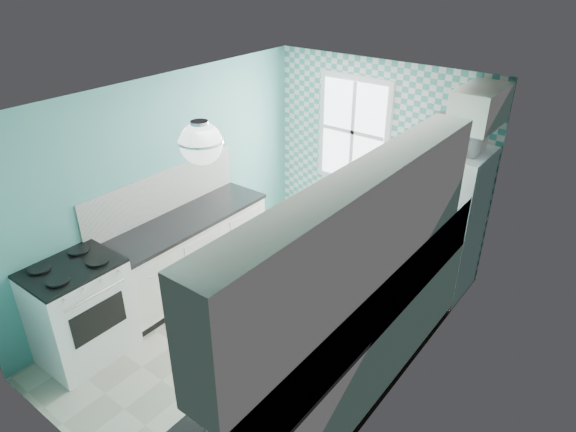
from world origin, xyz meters
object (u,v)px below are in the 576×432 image
Objects in this scene: sink at (406,263)px; stove at (79,309)px; potted_plant at (227,415)px; ceiling_light at (201,143)px; fridge at (443,221)px; fruit_bowl at (243,417)px; microwave at (457,135)px.

stove is at bearing -137.60° from sink.
potted_plant is (-0.00, -2.51, 0.18)m from sink.
sink is at bearing 50.31° from ceiling_light.
ceiling_light reaches higher than sink.
fridge is 3.10× the size of sink.
sink is 2.52m from potted_plant.
fridge is 5.18× the size of potted_plant.
fruit_bowl is 0.47× the size of microwave.
stove is 4.24m from microwave.
ceiling_light reaches higher than fruit_bowl.
potted_plant is at bearing -41.51° from ceiling_light.
fruit_bowl is (-0.00, -2.38, 0.04)m from sink.
ceiling_light is at bearing 138.49° from potted_plant.
fridge reaches higher than sink.
microwave is at bearing 95.52° from sink.
fridge is 4.02m from stove.
sink is at bearing 89.92° from fruit_bowl.
sink is 1.67× the size of potted_plant.
potted_plant is (1.20, -1.06, -1.21)m from ceiling_light.
potted_plant is at bearing -89.23° from sink.
ceiling_light is 0.61× the size of microwave.
fruit_bowl is at bearing -89.23° from sink.
sink is 2.38m from fruit_bowl.
potted_plant is (2.40, -0.38, 0.57)m from stove.
fridge is at bearing 53.62° from microwave.
sink is at bearing 89.92° from potted_plant.
potted_plant is (0.09, -3.66, 0.23)m from fridge.
sink is at bearing 42.69° from stove.
ceiling_light is 0.20× the size of fridge.
stove is (-2.31, -3.27, -0.34)m from fridge.
fruit_bowl is at bearing 91.40° from microwave.
microwave reaches higher than fridge.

